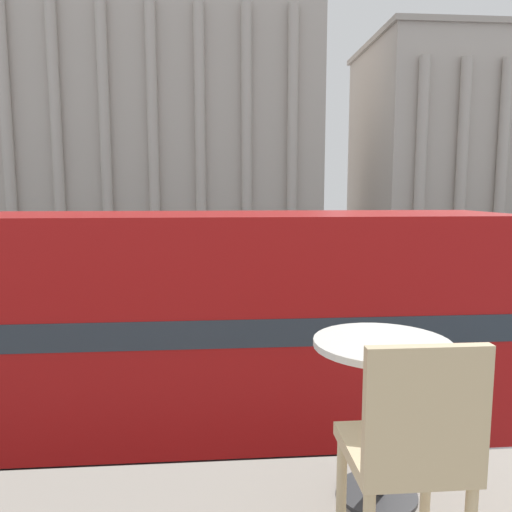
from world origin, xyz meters
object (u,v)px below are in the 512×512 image
cafe_dining_table (381,383)px  traffic_light_far (152,249)px  pedestrian_white (210,253)px  traffic_light_mid (287,262)px  plaza_building_right (477,143)px  double_decker_bus (203,322)px  pedestrian_grey (122,246)px  traffic_light_near (44,299)px  plaza_building_left (162,115)px  cafe_chair_0 (410,448)px

cafe_dining_table → traffic_light_far: size_ratio=0.22×
pedestrian_white → traffic_light_mid: bearing=122.3°
cafe_dining_table → plaza_building_right: plaza_building_right is taller
double_decker_bus → traffic_light_mid: 8.64m
pedestrian_grey → traffic_light_near: bearing=169.3°
plaza_building_left → traffic_light_far: 31.38m
traffic_light_far → traffic_light_mid: bearing=-43.9°
cafe_dining_table → cafe_chair_0: 0.53m
cafe_dining_table → plaza_building_right: (25.54, 46.97, 5.61)m
plaza_building_left → traffic_light_near: 41.44m
pedestrian_white → traffic_light_near: bearing=99.7°
cafe_dining_table → double_decker_bus: bearing=98.2°
traffic_light_far → pedestrian_white: 8.70m
traffic_light_mid → traffic_light_far: traffic_light_mid is taller
double_decker_bus → cafe_chair_0: bearing=-89.8°
plaza_building_right → traffic_light_far: plaza_building_right is taller
traffic_light_far → cafe_chair_0: bearing=-80.4°
double_decker_bus → pedestrian_white: 21.57m
plaza_building_left → traffic_light_near: (1.34, -40.20, -9.95)m
traffic_light_far → plaza_building_right: bearing=42.9°
cafe_dining_table → pedestrian_white: bearing=92.2°
plaza_building_right → traffic_light_near: bearing=-128.7°
traffic_light_far → pedestrian_white: traffic_light_far is taller
pedestrian_grey → cafe_dining_table: bearing=175.5°
traffic_light_mid → pedestrian_grey: (-8.86, 17.75, -1.31)m
cafe_chair_0 → plaza_building_left: (-5.88, 50.09, 8.37)m
traffic_light_far → pedestrian_white: size_ratio=1.97×
double_decker_bus → cafe_chair_0: (0.89, -7.19, 1.47)m
cafe_dining_table → plaza_building_left: (-5.95, 49.57, 8.35)m
pedestrian_grey → pedestrian_white: pedestrian_grey is taller
double_decker_bus → traffic_light_near: bearing=136.8°
plaza_building_left → pedestrian_grey: (-1.17, -16.94, -11.26)m
cafe_chair_0 → cafe_dining_table: bearing=88.6°
cafe_chair_0 → traffic_light_mid: size_ratio=0.26×
cafe_chair_0 → pedestrian_grey: 34.01m
double_decker_bus → traffic_light_near: (-3.65, 2.69, -0.11)m
double_decker_bus → traffic_light_near: 4.54m
cafe_chair_0 → plaza_building_right: size_ratio=0.04×
plaza_building_right → cafe_chair_0: bearing=-118.3°
cafe_dining_table → traffic_light_near: 10.56m
cafe_dining_table → plaza_building_left: plaza_building_left is taller
cafe_dining_table → traffic_light_mid: 15.06m
double_decker_bus → cafe_dining_table: double_decker_bus is taller
cafe_chair_0 → traffic_light_near: (-4.54, 9.88, -1.58)m
traffic_light_far → pedestrian_grey: 13.24m
cafe_chair_0 → traffic_light_far: (-3.45, 20.46, -1.68)m
cafe_chair_0 → plaza_building_right: 54.25m
pedestrian_white → double_decker_bus: bearing=110.7°
double_decker_bus → traffic_light_far: 13.51m
cafe_dining_table → cafe_chair_0: size_ratio=0.80×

